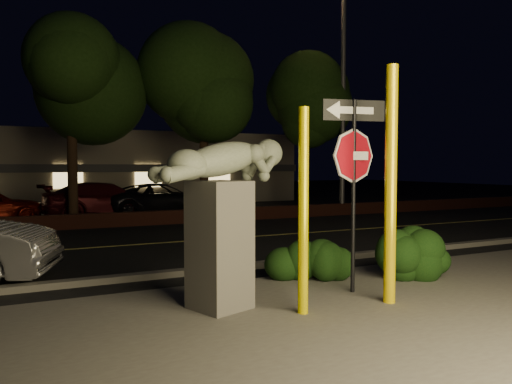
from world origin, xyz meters
TOP-DOWN VIEW (x-y plane):
  - ground at (0.00, 10.00)m, footprint 90.00×90.00m
  - patio at (0.00, -1.00)m, footprint 14.00×6.00m
  - road at (0.00, 7.00)m, footprint 80.00×8.00m
  - lane_marking at (0.00, 7.00)m, footprint 80.00×0.12m
  - curb at (0.00, 2.90)m, footprint 80.00×0.25m
  - brick_wall at (0.00, 11.30)m, footprint 40.00×0.35m
  - parking_lot at (0.00, 17.00)m, footprint 40.00×12.00m
  - building at (0.00, 24.99)m, footprint 22.00×10.20m
  - tree_far_b at (-2.50, 13.20)m, footprint 5.20×5.20m
  - tree_far_c at (2.50, 12.80)m, footprint 4.80×4.80m
  - tree_far_d at (7.50, 13.30)m, footprint 4.40×4.40m
  - yellow_pole_left at (-0.86, -0.30)m, footprint 0.15×0.15m
  - yellow_pole_right at (0.63, -0.40)m, footprint 0.18×0.18m
  - signpost at (0.51, 0.37)m, footprint 1.07×0.26m
  - sculpture at (-1.78, 0.48)m, footprint 2.35×1.31m
  - hedge_center at (0.44, 1.46)m, footprint 1.72×0.85m
  - hedge_right at (2.43, 0.80)m, footprint 2.04×1.31m
  - hedge_far_right at (2.23, 0.65)m, footprint 1.46×1.06m
  - streetlight at (8.09, 11.44)m, footprint 1.52×0.61m
  - parked_car_darkred at (-1.09, 14.72)m, footprint 5.17×2.53m
  - parked_car_dark at (1.28, 14.82)m, footprint 5.04×2.55m

SIDE VIEW (x-z plane):
  - ground at x=0.00m, z-range 0.00..0.00m
  - road at x=0.00m, z-range 0.00..0.01m
  - parking_lot at x=0.00m, z-range 0.00..0.01m
  - patio at x=0.00m, z-range 0.00..0.02m
  - lane_marking at x=0.00m, z-range 0.02..0.02m
  - curb at x=0.00m, z-range 0.00..0.12m
  - brick_wall at x=0.00m, z-range 0.00..0.50m
  - hedge_center at x=0.44m, z-range 0.00..0.88m
  - hedge_far_right at x=2.23m, z-range 0.00..0.93m
  - hedge_right at x=2.43m, z-range 0.00..1.25m
  - parked_car_dark at x=1.28m, z-range 0.00..1.37m
  - parked_car_darkred at x=-1.09m, z-range 0.00..1.45m
  - yellow_pole_left at x=-0.86m, z-range 0.00..2.94m
  - sculpture at x=-1.78m, z-range 0.30..2.84m
  - yellow_pole_right at x=0.63m, z-range 0.00..3.64m
  - building at x=0.00m, z-range 0.00..4.00m
  - signpost at x=0.51m, z-range 0.68..3.87m
  - tree_far_d at x=7.50m, z-range 1.71..9.13m
  - tree_far_c at x=2.50m, z-range 1.74..9.58m
  - tree_far_b at x=-2.50m, z-range 1.85..10.26m
  - streetlight at x=8.09m, z-range 0.97..11.23m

